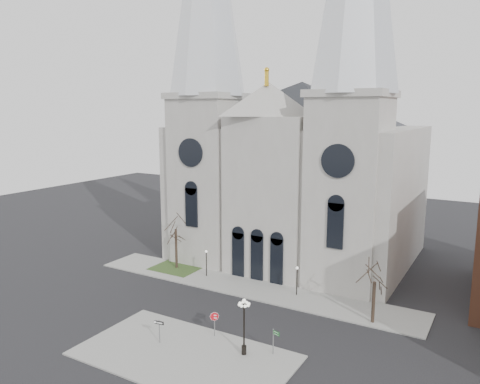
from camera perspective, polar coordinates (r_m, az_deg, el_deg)
The scene contains 13 objects.
ground at distance 46.79m, azimuth -6.02°, elevation -15.76°, with size 160.00×160.00×0.00m, color black.
sidewalk_near at distance 41.61m, azimuth -6.79°, elevation -19.16°, with size 18.00×10.00×0.14m, color gray.
sidewalk_far at distance 55.24m, azimuth 0.86°, elevation -11.47°, with size 40.00×6.00×0.14m, color gray.
grass_patch at distance 61.77m, azimuth -7.72°, elevation -9.17°, with size 6.00×5.00×0.18m, color #30481E.
cathedral at distance 62.03m, azimuth 6.34°, elevation 8.28°, with size 33.00×26.66×54.00m.
tree_left at distance 60.19m, azimuth -7.85°, elevation -4.23°, with size 3.20×3.20×7.50m.
tree_right at distance 46.77m, azimuth 16.10°, elevation -10.18°, with size 3.20×3.20×6.00m.
ped_lamp_left at distance 57.86m, azimuth -4.13°, elevation -8.10°, with size 0.32×0.32×3.26m.
ped_lamp_right at distance 52.38m, azimuth 6.96°, elevation -10.12°, with size 0.32×0.32×3.26m.
stop_sign at distance 43.51m, azimuth -3.13°, elevation -15.17°, with size 0.80×0.27×2.30m.
globe_lamp at distance 39.96m, azimuth 0.49°, elevation -15.29°, with size 1.11×1.11×4.90m.
one_way_sign at distance 43.02m, azimuth -9.81°, elevation -15.93°, with size 0.93×0.18×2.13m.
street_name_sign at distance 40.85m, azimuth 4.17°, elevation -17.49°, with size 0.69×0.23×2.22m.
Camera 1 is at (25.16, -33.82, 20.31)m, focal length 35.00 mm.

